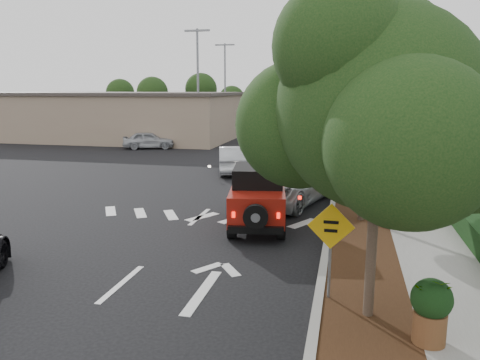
% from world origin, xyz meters
% --- Properties ---
extents(ground, '(120.00, 120.00, 0.00)m').
position_xyz_m(ground, '(0.00, 0.00, 0.00)').
color(ground, black).
rests_on(ground, ground).
extents(curb, '(0.20, 70.00, 0.15)m').
position_xyz_m(curb, '(4.60, 12.00, 0.07)').
color(curb, '#9E9B93').
rests_on(curb, ground).
extents(planting_strip, '(1.80, 70.00, 0.12)m').
position_xyz_m(planting_strip, '(5.60, 12.00, 0.06)').
color(planting_strip, black).
rests_on(planting_strip, ground).
extents(sidewalk, '(2.00, 70.00, 0.12)m').
position_xyz_m(sidewalk, '(7.50, 12.00, 0.06)').
color(sidewalk, gray).
rests_on(sidewalk, ground).
extents(hedge, '(0.80, 70.00, 0.80)m').
position_xyz_m(hedge, '(8.90, 12.00, 0.40)').
color(hedge, black).
rests_on(hedge, ground).
extents(commercial_building, '(22.00, 12.00, 4.00)m').
position_xyz_m(commercial_building, '(-16.00, 30.00, 2.00)').
color(commercial_building, gray).
rests_on(commercial_building, ground).
extents(transmission_tower, '(7.00, 4.00, 28.00)m').
position_xyz_m(transmission_tower, '(6.00, 48.00, 0.00)').
color(transmission_tower, slate).
rests_on(transmission_tower, ground).
extents(street_tree_near, '(3.80, 3.80, 5.92)m').
position_xyz_m(street_tree_near, '(5.60, -0.50, 0.00)').
color(street_tree_near, black).
rests_on(street_tree_near, ground).
extents(street_tree_mid, '(3.20, 3.20, 5.32)m').
position_xyz_m(street_tree_mid, '(5.60, 6.50, 0.00)').
color(street_tree_mid, black).
rests_on(street_tree_mid, ground).
extents(street_tree_far, '(3.40, 3.40, 5.62)m').
position_xyz_m(street_tree_far, '(5.60, 13.00, 0.00)').
color(street_tree_far, black).
rests_on(street_tree_far, ground).
extents(light_pole_a, '(2.00, 0.22, 9.00)m').
position_xyz_m(light_pole_a, '(-6.50, 26.00, 0.00)').
color(light_pole_a, slate).
rests_on(light_pole_a, ground).
extents(light_pole_b, '(2.00, 0.22, 9.00)m').
position_xyz_m(light_pole_b, '(-7.50, 38.00, 0.00)').
color(light_pole_b, slate).
rests_on(light_pole_b, ground).
extents(red_jeep, '(2.25, 4.05, 2.00)m').
position_xyz_m(red_jeep, '(2.24, 5.40, 1.01)').
color(red_jeep, black).
rests_on(red_jeep, ground).
extents(silver_suv_ahead, '(4.29, 6.31, 1.60)m').
position_xyz_m(silver_suv_ahead, '(2.75, 8.80, 0.80)').
color(silver_suv_ahead, '#9A9EA2').
rests_on(silver_suv_ahead, ground).
extents(silver_sedan_oncoming, '(2.68, 4.63, 1.44)m').
position_xyz_m(silver_sedan_oncoming, '(-1.00, 15.10, 0.72)').
color(silver_sedan_oncoming, '#B5B7BD').
rests_on(silver_sedan_oncoming, ground).
extents(parked_suv, '(4.16, 2.82, 1.32)m').
position_xyz_m(parked_suv, '(-9.71, 23.54, 0.66)').
color(parked_suv, '#AEB1B7').
rests_on(parked_suv, ground).
extents(speed_hump_sign, '(0.98, 0.08, 2.09)m').
position_xyz_m(speed_hump_sign, '(4.80, 0.11, 1.45)').
color(speed_hump_sign, slate).
rests_on(speed_hump_sign, ground).
extents(terracotta_planter, '(0.71, 0.71, 1.25)m').
position_xyz_m(terracotta_planter, '(6.60, -1.34, 0.84)').
color(terracotta_planter, brown).
rests_on(terracotta_planter, ground).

